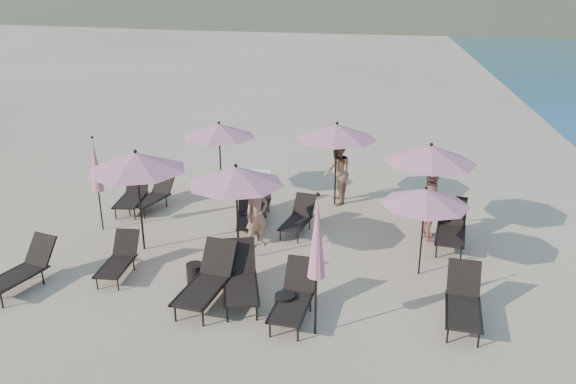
% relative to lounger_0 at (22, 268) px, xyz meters
% --- Properties ---
extents(ground, '(800.00, 800.00, 0.00)m').
position_rel_lounger_0_xyz_m(ground, '(4.91, 0.40, -0.45)').
color(ground, '#D6BA8C').
rests_on(ground, ground).
extents(lounger_0, '(1.02, 1.78, 0.96)m').
position_rel_lounger_0_xyz_m(lounger_0, '(0.00, 0.00, 0.00)').
color(lounger_0, black).
rests_on(lounger_0, ground).
extents(lounger_1, '(0.66, 1.50, 0.84)m').
position_rel_lounger_0_xyz_m(lounger_1, '(1.74, 0.90, -0.06)').
color(lounger_1, black).
rests_on(lounger_1, ground).
extents(lounger_2, '(0.91, 1.91, 1.06)m').
position_rel_lounger_0_xyz_m(lounger_2, '(4.01, 0.16, 0.04)').
color(lounger_2, black).
rests_on(lounger_2, ground).
extents(lounger_3, '(1.16, 1.91, 1.03)m').
position_rel_lounger_0_xyz_m(lounger_3, '(4.64, 0.36, 0.03)').
color(lounger_3, black).
rests_on(lounger_3, ground).
extents(lounger_4, '(0.76, 1.71, 0.96)m').
position_rel_lounger_0_xyz_m(lounger_4, '(5.83, -0.09, -0.00)').
color(lounger_4, black).
rests_on(lounger_4, ground).
extents(lounger_5, '(0.78, 1.73, 0.97)m').
position_rel_lounger_0_xyz_m(lounger_5, '(9.00, 0.30, 0.00)').
color(lounger_5, black).
rests_on(lounger_5, ground).
extents(lounger_6, '(1.01, 1.72, 0.93)m').
position_rel_lounger_0_xyz_m(lounger_6, '(0.88, 4.83, -0.02)').
color(lounger_6, black).
rests_on(lounger_6, ground).
extents(lounger_7, '(0.88, 1.77, 0.98)m').
position_rel_lounger_0_xyz_m(lounger_7, '(0.31, 4.69, 0.01)').
color(lounger_7, black).
rests_on(lounger_7, ground).
extents(lounger_8, '(0.85, 1.86, 1.12)m').
position_rel_lounger_0_xyz_m(lounger_8, '(3.96, 4.93, 0.08)').
color(lounger_8, black).
rests_on(lounger_8, ground).
extents(lounger_9, '(0.92, 1.72, 1.02)m').
position_rel_lounger_0_xyz_m(lounger_9, '(3.93, 3.95, 0.04)').
color(lounger_9, black).
rests_on(lounger_9, ground).
extents(lounger_10, '(0.82, 1.56, 0.86)m').
position_rel_lounger_0_xyz_m(lounger_10, '(5.25, 3.94, -0.05)').
color(lounger_10, black).
rests_on(lounger_10, ground).
extents(lounger_11, '(0.90, 1.85, 1.03)m').
position_rel_lounger_0_xyz_m(lounger_11, '(9.09, 3.80, 0.03)').
color(lounger_11, black).
rests_on(lounger_11, ground).
extents(umbrella_open_0, '(2.34, 2.34, 2.52)m').
position_rel_lounger_0_xyz_m(umbrella_open_0, '(1.71, 2.23, 1.78)').
color(umbrella_open_0, black).
rests_on(umbrella_open_0, ground).
extents(umbrella_open_1, '(2.19, 2.19, 2.36)m').
position_rel_lounger_0_xyz_m(umbrella_open_1, '(4.14, 2.06, 1.64)').
color(umbrella_open_1, black).
rests_on(umbrella_open_1, ground).
extents(umbrella_open_2, '(1.93, 1.93, 2.07)m').
position_rel_lounger_0_xyz_m(umbrella_open_2, '(8.27, 2.11, 1.38)').
color(umbrella_open_2, black).
rests_on(umbrella_open_2, ground).
extents(umbrella_open_3, '(2.18, 2.18, 2.35)m').
position_rel_lounger_0_xyz_m(umbrella_open_3, '(2.51, 6.16, 1.63)').
color(umbrella_open_3, black).
rests_on(umbrella_open_3, ground).
extents(umbrella_open_4, '(2.32, 2.32, 2.50)m').
position_rel_lounger_0_xyz_m(umbrella_open_4, '(5.99, 6.07, 1.76)').
color(umbrella_open_4, black).
rests_on(umbrella_open_4, ground).
extents(umbrella_open_5, '(2.30, 2.30, 2.48)m').
position_rel_lounger_0_xyz_m(umbrella_open_5, '(8.47, 4.24, 1.74)').
color(umbrella_open_5, black).
rests_on(umbrella_open_5, ground).
extents(umbrella_closed_0, '(0.32, 0.32, 2.77)m').
position_rel_lounger_0_xyz_m(umbrella_closed_0, '(6.31, -0.59, 1.48)').
color(umbrella_closed_0, black).
rests_on(umbrella_closed_0, ground).
extents(umbrella_closed_1, '(0.30, 0.30, 2.54)m').
position_rel_lounger_0_xyz_m(umbrella_closed_1, '(0.14, 3.15, 1.32)').
color(umbrella_closed_1, black).
rests_on(umbrella_closed_1, ground).
extents(side_table_0, '(0.37, 0.37, 0.48)m').
position_rel_lounger_0_xyz_m(side_table_0, '(3.53, 0.78, -0.21)').
color(side_table_0, black).
rests_on(side_table_0, ground).
extents(side_table_1, '(0.40, 0.40, 0.43)m').
position_rel_lounger_0_xyz_m(side_table_1, '(5.64, -0.06, -0.23)').
color(side_table_1, black).
rests_on(side_table_1, ground).
extents(beachgoer_a, '(0.71, 0.68, 1.63)m').
position_rel_lounger_0_xyz_m(beachgoer_a, '(4.39, 2.92, 0.37)').
color(beachgoer_a, '#AC7D5D').
rests_on(beachgoer_a, ground).
extents(beachgoer_b, '(0.90, 1.05, 1.90)m').
position_rel_lounger_0_xyz_m(beachgoer_b, '(6.03, 6.20, 0.50)').
color(beachgoer_b, '#9C7050').
rests_on(beachgoer_b, ground).
extents(beachgoer_c, '(0.73, 1.15, 1.82)m').
position_rel_lounger_0_xyz_m(beachgoer_c, '(8.56, 4.03, 0.46)').
color(beachgoer_c, tan).
rests_on(beachgoer_c, ground).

